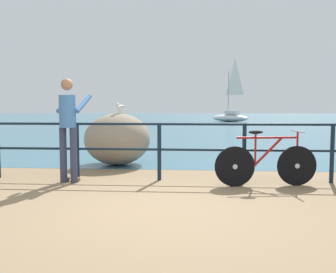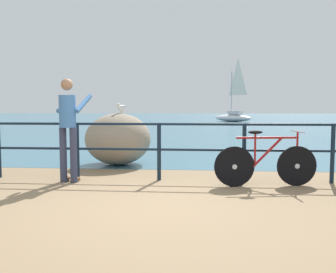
# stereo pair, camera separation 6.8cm
# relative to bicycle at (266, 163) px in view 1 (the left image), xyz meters

# --- Properties ---
(ground_plane) EXTENTS (120.00, 120.00, 0.10)m
(ground_plane) POSITION_rel_bicycle_xyz_m (-1.80, 18.62, -0.44)
(ground_plane) COLOR #846B4C
(sea_surface) EXTENTS (120.00, 90.00, 0.01)m
(sea_surface) POSITION_rel_bicycle_xyz_m (-1.80, 46.41, -0.39)
(sea_surface) COLOR #38667A
(sea_surface) RESTS_ON ground_plane
(promenade_railing) EXTENTS (8.99, 0.07, 1.02)m
(promenade_railing) POSITION_rel_bicycle_xyz_m (-1.80, 0.35, 0.25)
(promenade_railing) COLOR black
(promenade_railing) RESTS_ON ground_plane
(bicycle) EXTENTS (1.69, 0.48, 0.92)m
(bicycle) POSITION_rel_bicycle_xyz_m (0.00, 0.00, 0.00)
(bicycle) COLOR black
(bicycle) RESTS_ON ground_plane
(person_at_railing) EXTENTS (0.53, 0.67, 1.78)m
(person_at_railing) POSITION_rel_bicycle_xyz_m (-3.33, 0.07, 0.60)
(person_at_railing) COLOR #333851
(person_at_railing) RESTS_ON ground_plane
(breakwater_boulder_main) EXTENTS (1.48, 1.51, 1.17)m
(breakwater_boulder_main) POSITION_rel_bicycle_xyz_m (-2.92, 2.03, 0.19)
(breakwater_boulder_main) COLOR gray
(breakwater_boulder_main) RESTS_ON ground
(seagull) EXTENTS (0.21, 0.34, 0.23)m
(seagull) POSITION_rel_bicycle_xyz_m (-2.84, 2.07, 0.92)
(seagull) COLOR gold
(seagull) RESTS_ON breakwater_boulder_main
(sailboat) EXTENTS (4.03, 4.03, 6.16)m
(sailboat) POSITION_rel_bicycle_xyz_m (2.39, 29.34, 0.32)
(sailboat) COLOR white
(sailboat) RESTS_ON sea_surface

